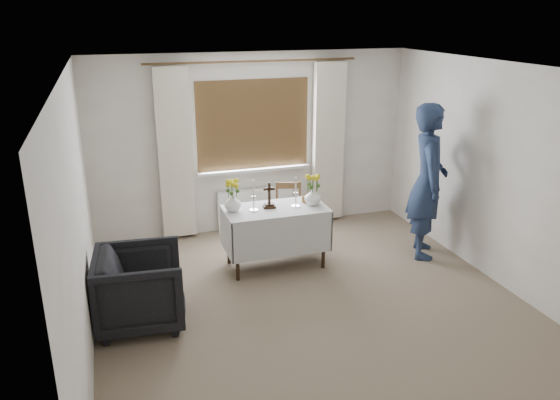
# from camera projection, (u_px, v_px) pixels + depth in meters

# --- Properties ---
(ground) EXTENTS (5.00, 5.00, 0.00)m
(ground) POSITION_uv_depth(u_px,v_px,m) (316.00, 310.00, 5.80)
(ground) COLOR gray
(ground) RESTS_ON ground
(altar_table) EXTENTS (1.24, 0.64, 0.76)m
(altar_table) POSITION_uv_depth(u_px,v_px,m) (276.00, 237.00, 6.69)
(altar_table) COLOR silver
(altar_table) RESTS_ON ground
(wooden_chair) EXTENTS (0.46, 0.46, 0.80)m
(wooden_chair) POSITION_uv_depth(u_px,v_px,m) (289.00, 213.00, 7.41)
(wooden_chair) COLOR brown
(wooden_chair) RESTS_ON ground
(armchair) EXTENTS (0.93, 0.91, 0.78)m
(armchair) POSITION_uv_depth(u_px,v_px,m) (140.00, 288.00, 5.44)
(armchair) COLOR black
(armchair) RESTS_ON ground
(person) EXTENTS (0.73, 0.85, 1.97)m
(person) POSITION_uv_depth(u_px,v_px,m) (428.00, 181.00, 6.84)
(person) COLOR #21344E
(person) RESTS_ON ground
(radiator) EXTENTS (1.10, 0.10, 0.60)m
(radiator) POSITION_uv_depth(u_px,v_px,m) (256.00, 209.00, 7.88)
(radiator) COLOR white
(radiator) RESTS_ON ground
(wooden_cross) EXTENTS (0.16, 0.12, 0.32)m
(wooden_cross) POSITION_uv_depth(u_px,v_px,m) (269.00, 195.00, 6.53)
(wooden_cross) COLOR black
(wooden_cross) RESTS_ON altar_table
(candlestick_left) EXTENTS (0.14, 0.14, 0.37)m
(candlestick_left) POSITION_uv_depth(u_px,v_px,m) (254.00, 196.00, 6.42)
(candlestick_left) COLOR silver
(candlestick_left) RESTS_ON altar_table
(candlestick_right) EXTENTS (0.12, 0.12, 0.37)m
(candlestick_right) POSITION_uv_depth(u_px,v_px,m) (296.00, 192.00, 6.56)
(candlestick_right) COLOR silver
(candlestick_right) RESTS_ON altar_table
(flower_vase_left) EXTENTS (0.22, 0.22, 0.21)m
(flower_vase_left) POSITION_uv_depth(u_px,v_px,m) (233.00, 203.00, 6.44)
(flower_vase_left) COLOR white
(flower_vase_left) RESTS_ON altar_table
(flower_vase_right) EXTENTS (0.24, 0.24, 0.21)m
(flower_vase_right) POSITION_uv_depth(u_px,v_px,m) (313.00, 197.00, 6.64)
(flower_vase_right) COLOR white
(flower_vase_right) RESTS_ON altar_table
(wicker_basket) EXTENTS (0.26, 0.26, 0.08)m
(wicker_basket) POSITION_uv_depth(u_px,v_px,m) (310.00, 199.00, 6.78)
(wicker_basket) COLOR brown
(wicker_basket) RESTS_ON altar_table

